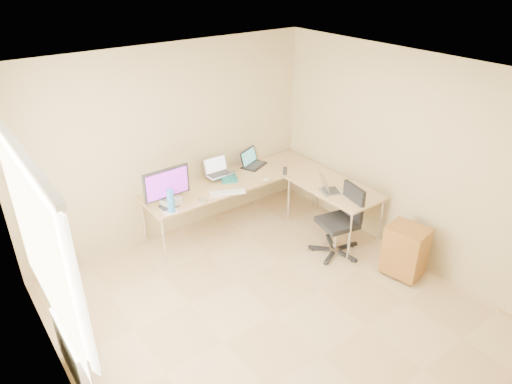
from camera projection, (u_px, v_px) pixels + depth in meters
floor at (275, 315)px, 5.11m from camera, size 4.50×4.50×0.00m
ceiling at (281, 81)px, 3.90m from camera, size 4.50×4.50×0.00m
wall_back at (171, 144)px, 6.10m from camera, size 4.50×0.00×4.50m
wall_front at (503, 358)px, 2.91m from camera, size 4.50×0.00×4.50m
wall_left at (56, 300)px, 3.40m from camera, size 0.00×4.50×4.50m
wall_right at (412, 161)px, 5.61m from camera, size 0.00×4.50×4.50m
desk_main at (235, 202)px, 6.64m from camera, size 2.65×0.70×0.73m
desk_return at (333, 210)px, 6.44m from camera, size 0.70×1.30×0.73m
monitor at (167, 188)px, 5.66m from camera, size 0.62×0.22×0.52m
book_stack at (229, 177)px, 6.47m from camera, size 0.32×0.36×0.05m
laptop_center at (219, 167)px, 6.42m from camera, size 0.38×0.29×0.24m
laptop_black at (254, 158)px, 6.81m from camera, size 0.47×0.42×0.25m
keyboard at (227, 193)px, 6.09m from camera, size 0.49×0.32×0.02m
mouse at (266, 179)px, 6.42m from camera, size 0.13×0.11×0.04m
mug at (176, 203)px, 5.77m from camera, size 0.13×0.13×0.10m
cd_stack at (203, 201)px, 5.89m from camera, size 0.17×0.17×0.03m
water_bottle at (171, 201)px, 5.59m from camera, size 0.11×0.11×0.31m
papers at (169, 209)px, 5.72m from camera, size 0.22×0.28×0.01m
white_box at (171, 201)px, 5.82m from camera, size 0.27×0.23×0.09m
desk_fan at (171, 186)px, 5.97m from camera, size 0.25×0.25×0.29m
black_cup at (285, 171)px, 6.59m from camera, size 0.07×0.07×0.11m
laptop_return at (332, 184)px, 6.08m from camera, size 0.40×0.37×0.22m
office_chair at (338, 220)px, 5.94m from camera, size 0.67×0.67×0.96m
cabinet at (405, 250)px, 5.58m from camera, size 0.45×0.52×0.63m
radiator at (73, 354)px, 4.16m from camera, size 0.09×0.80×0.55m
window at (42, 244)px, 3.59m from camera, size 0.10×1.80×1.40m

